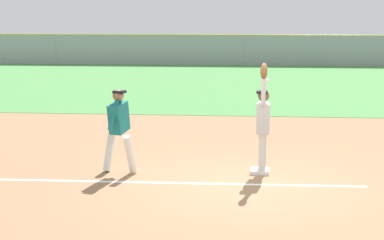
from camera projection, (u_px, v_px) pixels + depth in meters
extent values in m
plane|color=#936D4C|center=(246.00, 184.00, 11.34)|extent=(78.85, 78.85, 0.00)
cube|color=#4C8C47|center=(244.00, 83.00, 27.49)|extent=(46.99, 17.94, 0.01)
cube|color=white|center=(56.00, 181.00, 11.60)|extent=(12.00, 0.29, 0.01)
cube|color=white|center=(260.00, 171.00, 12.14)|extent=(0.39, 0.39, 0.08)
cylinder|color=silver|center=(262.00, 152.00, 12.16)|extent=(0.16, 0.16, 0.85)
cylinder|color=silver|center=(262.00, 154.00, 11.97)|extent=(0.16, 0.16, 0.85)
cube|color=#B7B7B7|center=(263.00, 118.00, 11.93)|extent=(0.29, 0.46, 0.60)
sphere|color=brown|center=(264.00, 96.00, 11.85)|extent=(0.24, 0.24, 0.23)
cube|color=black|center=(262.00, 92.00, 11.84)|extent=(0.23, 0.21, 0.05)
cylinder|color=#B7B7B7|center=(263.00, 89.00, 11.61)|extent=(0.10, 0.10, 0.62)
cylinder|color=#B7B7B7|center=(264.00, 102.00, 12.09)|extent=(0.13, 0.62, 0.09)
ellipsoid|color=brown|center=(264.00, 71.00, 11.54)|extent=(0.16, 0.29, 0.32)
cylinder|color=white|center=(130.00, 154.00, 11.94)|extent=(0.26, 0.46, 0.85)
cylinder|color=white|center=(109.00, 150.00, 12.28)|extent=(0.26, 0.46, 0.85)
cube|color=#197272|center=(119.00, 118.00, 11.98)|extent=(0.40, 0.58, 0.66)
sphere|color=#8C6647|center=(118.00, 95.00, 11.90)|extent=(0.29, 0.29, 0.23)
cube|color=black|center=(119.00, 92.00, 11.87)|extent=(0.27, 0.25, 0.05)
cylinder|color=#197272|center=(124.00, 112.00, 12.17)|extent=(0.20, 0.41, 0.58)
cylinder|color=#197272|center=(113.00, 115.00, 11.76)|extent=(0.20, 0.41, 0.58)
sphere|color=white|center=(268.00, 80.00, 12.05)|extent=(0.07, 0.07, 0.07)
cube|color=#93999E|center=(244.00, 51.00, 36.12)|extent=(46.99, 0.06, 1.82)
cylinder|color=yellow|center=(244.00, 35.00, 35.95)|extent=(46.99, 0.06, 0.06)
cylinder|color=gray|center=(56.00, 50.00, 37.09)|extent=(0.08, 0.08, 1.82)
cylinder|color=gray|center=(244.00, 51.00, 36.12)|extent=(0.08, 0.08, 1.82)
cube|color=#1E6B33|center=(85.00, 51.00, 40.55)|extent=(4.59, 2.39, 0.55)
cube|color=#2D333D|center=(84.00, 44.00, 40.46)|extent=(2.38, 1.99, 0.40)
cylinder|color=black|center=(109.00, 55.00, 41.23)|extent=(0.62, 0.29, 0.60)
cylinder|color=black|center=(100.00, 57.00, 39.40)|extent=(0.62, 0.29, 0.60)
cylinder|color=black|center=(70.00, 54.00, 41.79)|extent=(0.62, 0.29, 0.60)
cylinder|color=black|center=(59.00, 56.00, 39.96)|extent=(0.62, 0.29, 0.60)
cube|color=#23389E|center=(172.00, 51.00, 40.86)|extent=(4.50, 2.14, 0.55)
cube|color=#2D333D|center=(172.00, 44.00, 40.78)|extent=(2.29, 1.87, 0.40)
cylinder|color=black|center=(194.00, 54.00, 41.64)|extent=(0.61, 0.25, 0.60)
cylinder|color=black|center=(191.00, 56.00, 39.79)|extent=(0.61, 0.25, 0.60)
cylinder|color=black|center=(154.00, 54.00, 42.04)|extent=(0.61, 0.25, 0.60)
cylinder|color=black|center=(148.00, 56.00, 40.18)|extent=(0.61, 0.25, 0.60)
cube|color=#B21E1E|center=(263.00, 52.00, 39.61)|extent=(4.53, 2.24, 0.55)
cube|color=#2D333D|center=(263.00, 45.00, 39.53)|extent=(2.33, 1.91, 0.40)
cylinder|color=black|center=(282.00, 55.00, 40.59)|extent=(0.62, 0.27, 0.60)
cylinder|color=black|center=(286.00, 57.00, 38.72)|extent=(0.62, 0.27, 0.60)
cylinder|color=black|center=(240.00, 55.00, 40.61)|extent=(0.62, 0.27, 0.60)
cylinder|color=black|center=(242.00, 57.00, 38.74)|extent=(0.62, 0.27, 0.60)
cube|color=tan|center=(365.00, 52.00, 39.48)|extent=(4.45, 2.01, 0.55)
cube|color=#2D333D|center=(365.00, 45.00, 39.40)|extent=(2.24, 1.80, 0.40)
cylinder|color=black|center=(383.00, 55.00, 40.38)|extent=(0.61, 0.23, 0.60)
cylinder|color=black|center=(340.00, 55.00, 40.55)|extent=(0.61, 0.23, 0.60)
cylinder|color=black|center=(345.00, 57.00, 38.69)|extent=(0.61, 0.23, 0.60)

